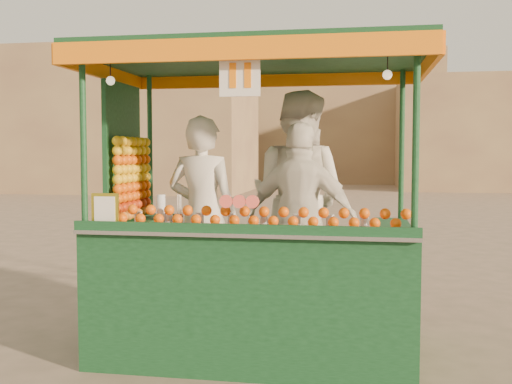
% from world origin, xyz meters
% --- Properties ---
extents(ground, '(90.00, 90.00, 0.00)m').
position_xyz_m(ground, '(0.00, 0.00, 0.00)').
color(ground, brown).
rests_on(ground, ground).
extents(building_left, '(10.00, 6.00, 6.00)m').
position_xyz_m(building_left, '(-9.00, 20.00, 3.00)').
color(building_left, '#9A8258').
rests_on(building_left, ground).
extents(building_right, '(9.00, 6.00, 5.00)m').
position_xyz_m(building_right, '(7.00, 24.00, 2.50)').
color(building_right, '#9A8258').
rests_on(building_right, ground).
extents(building_center, '(14.00, 7.00, 7.00)m').
position_xyz_m(building_center, '(-2.00, 30.00, 3.50)').
color(building_center, '#9A8258').
rests_on(building_center, ground).
extents(juice_cart, '(2.79, 1.81, 2.53)m').
position_xyz_m(juice_cart, '(-0.13, -0.34, 0.82)').
color(juice_cart, '#0E3619').
rests_on(juice_cart, ground).
extents(vendor_left, '(0.67, 0.48, 1.71)m').
position_xyz_m(vendor_left, '(-0.56, -0.19, 1.15)').
color(vendor_left, silver).
rests_on(vendor_left, ground).
extents(vendor_middle, '(1.15, 1.02, 1.96)m').
position_xyz_m(vendor_middle, '(0.22, 0.28, 1.27)').
color(vendor_middle, silver).
rests_on(vendor_middle, ground).
extents(vendor_right, '(1.03, 0.58, 1.66)m').
position_xyz_m(vendor_right, '(0.30, -0.19, 1.12)').
color(vendor_right, white).
rests_on(vendor_right, ground).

